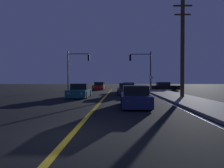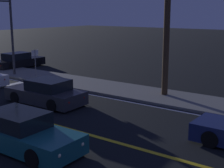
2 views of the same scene
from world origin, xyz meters
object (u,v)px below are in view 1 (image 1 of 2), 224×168
at_px(car_lead_oncoming_white, 128,87).
at_px(traffic_signal_far_left, 76,65).
at_px(utility_pole_right, 182,47).
at_px(car_far_approaching_teal, 80,91).
at_px(street_sign_corner, 151,81).
at_px(traffic_signal_near_right, 143,65).
at_px(car_parked_curb_black, 164,87).
at_px(car_distant_tail_charcoal, 126,90).
at_px(car_following_oncoming_navy, 135,97).
at_px(car_mid_block_red, 99,86).

bearing_deg(car_lead_oncoming_white, traffic_signal_far_left, -174.65).
relative_size(traffic_signal_far_left, utility_pole_right, 0.65).
distance_m(car_far_approaching_teal, street_sign_corner, 12.02).
bearing_deg(utility_pole_right, traffic_signal_near_right, 100.28).
distance_m(car_parked_curb_black, traffic_signal_near_right, 5.84).
bearing_deg(car_lead_oncoming_white, car_distant_tail_charcoal, -94.26).
height_order(car_following_oncoming_navy, traffic_signal_near_right, traffic_signal_near_right).
relative_size(utility_pole_right, street_sign_corner, 4.01).
xyz_separation_m(traffic_signal_far_left, utility_pole_right, (12.24, -10.85, 0.78)).
bearing_deg(car_far_approaching_teal, car_mid_block_red, -92.28).
distance_m(traffic_signal_near_right, traffic_signal_far_left, 10.11).
xyz_separation_m(car_parked_curb_black, traffic_signal_far_left, (-13.82, -4.27, 3.32)).
bearing_deg(utility_pole_right, street_sign_corner, 98.42).
bearing_deg(street_sign_corner, car_parked_curb_black, 62.24).
bearing_deg(car_following_oncoming_navy, traffic_signal_near_right, 81.99).
bearing_deg(car_following_oncoming_navy, street_sign_corner, 77.68).
height_order(traffic_signal_near_right, utility_pole_right, utility_pole_right).
height_order(car_mid_block_red, car_following_oncoming_navy, same).
relative_size(car_far_approaching_teal, car_parked_curb_black, 1.02).
bearing_deg(traffic_signal_near_right, utility_pole_right, 100.28).
xyz_separation_m(car_lead_oncoming_white, street_sign_corner, (3.09, -2.12, 0.95)).
height_order(car_distant_tail_charcoal, car_lead_oncoming_white, same).
bearing_deg(traffic_signal_far_left, traffic_signal_near_right, 7.96).
bearing_deg(car_parked_curb_black, street_sign_corner, -27.57).
xyz_separation_m(car_distant_tail_charcoal, traffic_signal_far_left, (-7.22, 6.35, 3.32)).
height_order(traffic_signal_far_left, utility_pole_right, utility_pole_right).
bearing_deg(car_distant_tail_charcoal, street_sign_corner, 52.15).
xyz_separation_m(car_far_approaching_teal, car_lead_oncoming_white, (5.17, 10.80, -0.00)).
bearing_deg(street_sign_corner, car_lead_oncoming_white, 145.56).
distance_m(car_mid_block_red, street_sign_corner, 10.63).
distance_m(utility_pole_right, street_sign_corner, 10.06).
height_order(car_lead_oncoming_white, utility_pole_right, utility_pole_right).
relative_size(car_following_oncoming_navy, car_far_approaching_teal, 0.93).
relative_size(car_far_approaching_teal, traffic_signal_far_left, 0.80).
distance_m(car_lead_oncoming_white, traffic_signal_near_right, 4.12).
height_order(car_distant_tail_charcoal, car_parked_curb_black, same).
bearing_deg(car_lead_oncoming_white, car_following_oncoming_navy, -90.92).
height_order(car_far_approaching_teal, utility_pole_right, utility_pole_right).
relative_size(car_mid_block_red, car_far_approaching_teal, 0.94).
xyz_separation_m(car_distant_tail_charcoal, street_sign_corner, (3.62, 4.95, 0.95)).
distance_m(traffic_signal_far_left, street_sign_corner, 11.18).
bearing_deg(car_distant_tail_charcoal, car_mid_block_red, 108.01).
relative_size(car_following_oncoming_navy, car_lead_oncoming_white, 1.06).
bearing_deg(car_distant_tail_charcoal, car_far_approaching_teal, -142.84).
distance_m(car_following_oncoming_navy, car_distant_tail_charcoal, 10.67).
distance_m(car_far_approaching_teal, car_distant_tail_charcoal, 5.95).
distance_m(car_distant_tail_charcoal, traffic_signal_near_right, 8.91).
xyz_separation_m(car_distant_tail_charcoal, traffic_signal_near_right, (2.80, 7.75, 3.37)).
relative_size(car_lead_oncoming_white, utility_pole_right, 0.46).
height_order(car_following_oncoming_navy, car_far_approaching_teal, same).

